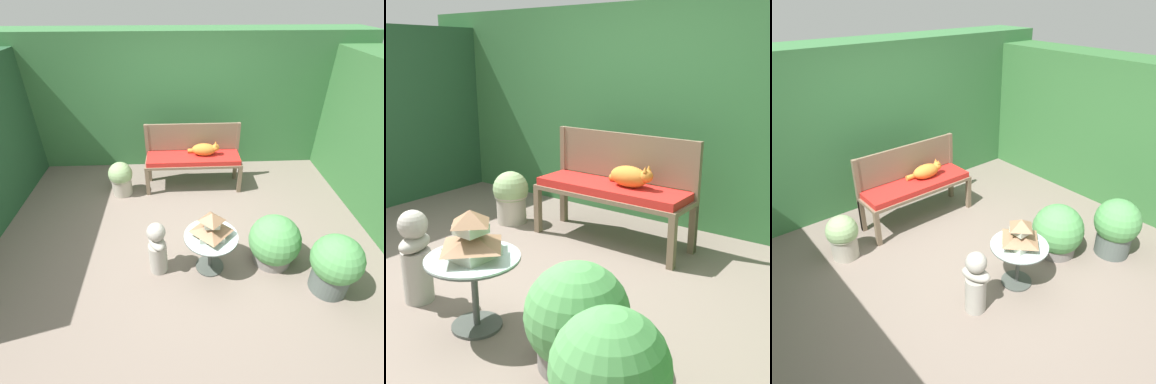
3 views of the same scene
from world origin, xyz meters
The scene contains 11 objects.
ground centered at (0.00, 0.00, 0.00)m, with size 30.00×30.00×0.00m, color #75665B.
foliage_hedge_back centered at (0.00, 2.42, 1.12)m, with size 6.40×0.82×2.25m, color #38703D.
garden_bench centered at (0.17, 1.21, 0.49)m, with size 1.53×0.48×0.57m.
bench_backrest centered at (0.17, 1.43, 0.74)m, with size 1.53×0.06×1.02m.
cat centered at (0.35, 1.24, 0.67)m, with size 0.50×0.23×0.22m.
patio_table centered at (0.27, -0.57, 0.39)m, with size 0.61×0.61×0.50m.
pagoda_birdhouse centered at (0.27, -0.57, 0.63)m, with size 0.36×0.36×0.31m.
garden_bust centered at (-0.33, -0.58, 0.35)m, with size 0.26×0.34×0.69m.
potted_plant_table_near centered at (1.04, -0.49, 0.28)m, with size 0.61×0.61×0.63m.
potted_plant_patio_mid centered at (1.56, -0.95, 0.38)m, with size 0.54×0.54×0.72m.
potted_plant_path_edge centered at (-0.98, 1.05, 0.29)m, with size 0.37×0.37×0.56m.
Camera 1 is at (-0.07, -3.03, 2.80)m, focal length 28.00 mm.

